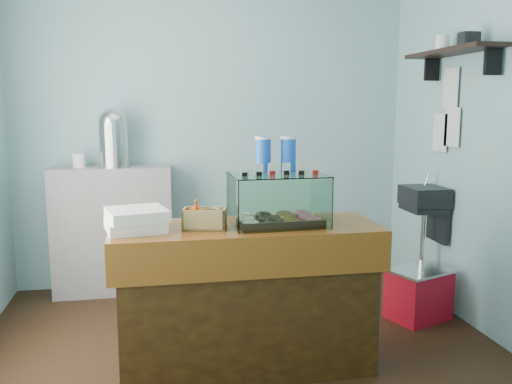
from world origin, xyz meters
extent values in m
plane|color=black|center=(0.00, 0.00, 0.00)|extent=(3.50, 3.50, 0.00)
cube|color=#80B7BA|center=(0.00, 1.50, 1.40)|extent=(3.50, 0.04, 2.80)
cube|color=#80B7BA|center=(0.00, -1.50, 1.40)|extent=(3.50, 0.04, 2.80)
cube|color=#80B7BA|center=(1.75, 0.00, 1.40)|extent=(0.04, 3.00, 2.80)
cube|color=black|center=(1.58, 0.55, 0.90)|extent=(0.30, 0.35, 0.15)
cube|color=black|center=(1.71, 0.55, 0.70)|extent=(0.04, 0.30, 0.35)
cylinder|color=silver|center=(1.65, 0.65, 1.02)|extent=(0.02, 0.02, 0.12)
cylinder|color=silver|center=(1.58, 0.55, 0.55)|extent=(0.04, 0.04, 0.45)
cube|color=black|center=(1.60, 0.30, 2.00)|extent=(0.25, 1.00, 0.03)
cube|color=black|center=(1.67, -0.10, 1.90)|extent=(0.12, 0.03, 0.18)
cube|color=black|center=(1.67, 0.70, 1.90)|extent=(0.12, 0.03, 0.18)
cube|color=white|center=(1.73, 0.45, 1.45)|extent=(0.01, 0.21, 0.30)
cube|color=white|center=(1.73, 0.62, 1.40)|extent=(0.01, 0.21, 0.30)
cube|color=white|center=(1.73, 0.50, 1.75)|extent=(0.01, 0.21, 0.30)
cube|color=#452B0D|center=(0.00, -0.25, 0.42)|extent=(1.50, 0.56, 0.84)
cube|color=#4F290A|center=(0.00, -0.25, 0.87)|extent=(1.60, 0.60, 0.06)
cube|color=#4F290A|center=(0.00, -0.53, 0.75)|extent=(1.60, 0.04, 0.18)
cube|color=#99999C|center=(-0.90, 1.32, 0.55)|extent=(1.00, 0.32, 1.10)
cube|color=#32180F|center=(0.19, -0.25, 0.91)|extent=(0.51, 0.37, 0.02)
torus|color=silver|center=(0.01, -0.37, 0.94)|extent=(0.10, 0.10, 0.03)
torus|color=black|center=(0.14, -0.36, 0.94)|extent=(0.10, 0.10, 0.03)
torus|color=brown|center=(0.26, -0.36, 0.94)|extent=(0.10, 0.10, 0.03)
torus|color=#C65D70|center=(0.39, -0.36, 0.94)|extent=(0.10, 0.10, 0.03)
torus|color=silver|center=(0.01, -0.25, 0.94)|extent=(0.10, 0.10, 0.03)
torus|color=black|center=(0.13, -0.25, 0.94)|extent=(0.10, 0.10, 0.03)
torus|color=brown|center=(0.26, -0.24, 0.94)|extent=(0.10, 0.10, 0.03)
torus|color=#C65D70|center=(0.38, -0.24, 0.94)|extent=(0.10, 0.10, 0.03)
torus|color=silver|center=(0.00, -0.13, 0.94)|extent=(0.10, 0.10, 0.03)
torus|color=black|center=(0.13, -0.13, 0.94)|extent=(0.10, 0.10, 0.03)
torus|color=brown|center=(0.25, -0.13, 0.94)|extent=(0.10, 0.10, 0.03)
torus|color=#C65D70|center=(0.38, -0.12, 0.94)|extent=(0.10, 0.10, 0.03)
cube|color=white|center=(0.20, -0.45, 1.05)|extent=(0.55, 0.02, 0.30)
cube|color=white|center=(0.19, -0.04, 1.05)|extent=(0.55, 0.02, 0.30)
cube|color=white|center=(-0.08, -0.25, 1.05)|extent=(0.02, 0.40, 0.30)
cube|color=white|center=(0.47, -0.24, 1.05)|extent=(0.02, 0.40, 0.30)
cube|color=white|center=(0.19, -0.25, 1.20)|extent=(0.58, 0.43, 0.01)
cube|color=white|center=(-0.02, -0.30, 1.24)|extent=(0.05, 0.01, 0.07)
cube|color=black|center=(-0.02, -0.30, 1.22)|extent=(0.03, 0.02, 0.02)
cube|color=white|center=(0.07, -0.30, 1.24)|extent=(0.05, 0.01, 0.07)
cube|color=black|center=(0.07, -0.30, 1.22)|extent=(0.03, 0.02, 0.02)
cube|color=white|center=(0.15, -0.30, 1.24)|extent=(0.05, 0.01, 0.07)
cube|color=#BA0E12|center=(0.15, -0.30, 1.22)|extent=(0.03, 0.02, 0.02)
cube|color=white|center=(0.24, -0.29, 1.24)|extent=(0.05, 0.01, 0.07)
cube|color=black|center=(0.24, -0.29, 1.22)|extent=(0.03, 0.02, 0.02)
cube|color=white|center=(0.33, -0.29, 1.24)|extent=(0.05, 0.01, 0.07)
cube|color=black|center=(0.33, -0.29, 1.22)|extent=(0.03, 0.02, 0.02)
cube|color=white|center=(0.41, -0.29, 1.24)|extent=(0.05, 0.01, 0.07)
cube|color=#BA0E12|center=(0.41, -0.29, 1.22)|extent=(0.03, 0.02, 0.02)
cylinder|color=blue|center=(0.13, -0.12, 1.32)|extent=(0.09, 0.09, 0.22)
cylinder|color=white|center=(0.13, -0.12, 1.42)|extent=(0.10, 0.10, 0.02)
cylinder|color=blue|center=(0.29, -0.11, 1.32)|extent=(0.09, 0.09, 0.22)
cylinder|color=white|center=(0.29, -0.11, 1.42)|extent=(0.10, 0.10, 0.02)
cube|color=#A28651|center=(-0.25, -0.28, 0.91)|extent=(0.28, 0.20, 0.01)
cube|color=#A28651|center=(-0.27, -0.35, 0.96)|extent=(0.25, 0.07, 0.12)
cube|color=#A28651|center=(-0.24, -0.21, 0.96)|extent=(0.25, 0.07, 0.12)
cube|color=#A28651|center=(-0.37, -0.25, 0.96)|extent=(0.05, 0.15, 0.12)
cube|color=#A28651|center=(-0.14, -0.31, 0.96)|extent=(0.05, 0.15, 0.12)
imported|color=#CB4D13|center=(-0.30, -0.27, 0.99)|extent=(0.09, 0.09, 0.16)
cylinder|color=#3F9328|center=(-0.19, -0.29, 0.96)|extent=(0.06, 0.06, 0.10)
cylinder|color=silver|center=(-0.19, -0.29, 1.02)|extent=(0.05, 0.05, 0.01)
cube|color=white|center=(-0.65, -0.25, 0.93)|extent=(0.37, 0.37, 0.06)
cube|color=white|center=(-0.64, -0.26, 1.00)|extent=(0.39, 0.39, 0.06)
cylinder|color=silver|center=(-0.86, 1.30, 1.10)|extent=(0.27, 0.27, 0.01)
cylinder|color=silver|center=(-0.86, 1.30, 1.29)|extent=(0.24, 0.24, 0.36)
sphere|color=silver|center=(-0.86, 1.30, 1.47)|extent=(0.24, 0.24, 0.24)
cube|color=red|center=(1.42, 0.27, 0.19)|extent=(0.51, 0.45, 0.37)
cube|color=silver|center=(1.42, 0.27, 0.38)|extent=(0.54, 0.48, 0.02)
camera|label=1|loc=(-0.53, -3.38, 1.61)|focal=38.00mm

